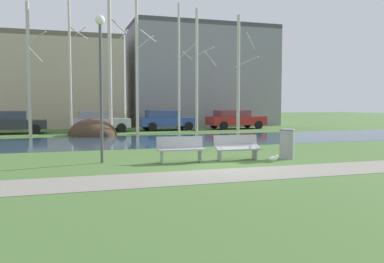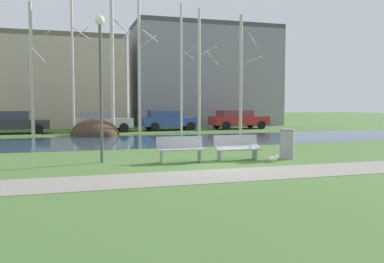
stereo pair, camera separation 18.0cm
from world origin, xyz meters
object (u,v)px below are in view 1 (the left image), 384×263
(parked_van_nearest_dark, at_px, (11,122))
(parked_wagon_fourth_red, at_px, (235,119))
(streetlamp, at_px, (101,64))
(parked_hatch_third_blue, at_px, (166,120))
(trash_bin, at_px, (287,143))
(seagull, at_px, (273,158))
(bench_right, at_px, (237,147))
(parked_sedan_second_silver, at_px, (99,121))
(bench_left, at_px, (181,149))

(parked_van_nearest_dark, bearing_deg, parked_wagon_fourth_red, 2.20)
(streetlamp, distance_m, parked_hatch_third_blue, 17.00)
(trash_bin, distance_m, seagull, 1.14)
(bench_right, distance_m, streetlamp, 5.47)
(parked_sedan_second_silver, bearing_deg, parked_van_nearest_dark, 179.68)
(parked_van_nearest_dark, relative_size, parked_wagon_fourth_red, 0.92)
(bench_right, relative_size, streetlamp, 0.34)
(parked_sedan_second_silver, distance_m, parked_wagon_fourth_red, 10.70)
(parked_van_nearest_dark, bearing_deg, trash_bin, -55.66)
(bench_right, bearing_deg, parked_van_nearest_dark, 120.09)
(bench_left, relative_size, streetlamp, 0.34)
(seagull, distance_m, streetlamp, 6.62)
(parked_van_nearest_dark, distance_m, parked_sedan_second_silver, 5.64)
(parked_wagon_fourth_red, bearing_deg, seagull, -109.61)
(bench_left, bearing_deg, parked_hatch_third_blue, 77.86)
(parked_van_nearest_dark, relative_size, parked_sedan_second_silver, 1.04)
(bench_right, distance_m, seagull, 1.35)
(parked_sedan_second_silver, bearing_deg, bench_left, -84.70)
(parked_sedan_second_silver, bearing_deg, trash_bin, -71.54)
(streetlamp, distance_m, parked_wagon_fourth_red, 19.81)
(parked_sedan_second_silver, relative_size, parked_wagon_fourth_red, 0.88)
(bench_right, bearing_deg, trash_bin, -8.61)
(bench_left, xyz_separation_m, parked_hatch_third_blue, (3.53, 16.40, 0.31))
(bench_right, distance_m, trash_bin, 1.86)
(parked_hatch_third_blue, bearing_deg, parked_sedan_second_silver, -173.26)
(bench_right, bearing_deg, parked_wagon_fourth_red, 66.54)
(bench_right, relative_size, parked_hatch_third_blue, 0.38)
(trash_bin, bearing_deg, streetlamp, 171.18)
(trash_bin, relative_size, streetlamp, 0.22)
(bench_left, relative_size, seagull, 4.18)
(parked_van_nearest_dark, height_order, parked_hatch_third_blue, parked_van_nearest_dark)
(bench_right, xyz_separation_m, parked_hatch_third_blue, (1.46, 16.40, 0.31))
(bench_right, bearing_deg, parked_hatch_third_blue, 84.91)
(parked_hatch_third_blue, bearing_deg, streetlamp, -111.19)
(parked_van_nearest_dark, xyz_separation_m, parked_wagon_fourth_red, (16.32, 0.63, -0.00))
(parked_hatch_third_blue, bearing_deg, bench_right, -95.09)
(bench_left, bearing_deg, seagull, -16.12)
(bench_left, relative_size, bench_right, 1.00)
(parked_van_nearest_dark, distance_m, parked_wagon_fourth_red, 16.34)
(trash_bin, height_order, streetlamp, streetlamp)
(trash_bin, bearing_deg, parked_van_nearest_dark, 124.34)
(trash_bin, bearing_deg, parked_wagon_fourth_red, 72.39)
(trash_bin, xyz_separation_m, streetlamp, (-6.45, 1.00, 2.75))
(bench_right, relative_size, parked_wagon_fourth_red, 0.35)
(bench_right, relative_size, parked_sedan_second_silver, 0.40)
(seagull, height_order, streetlamp, streetlamp)
(parked_wagon_fourth_red, bearing_deg, streetlamp, -126.77)
(trash_bin, xyz_separation_m, seagull, (-0.87, -0.60, -0.43))
(parked_hatch_third_blue, xyz_separation_m, parked_wagon_fourth_red, (5.69, 0.07, -0.00))
(parked_sedan_second_silver, distance_m, parked_hatch_third_blue, 5.03)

